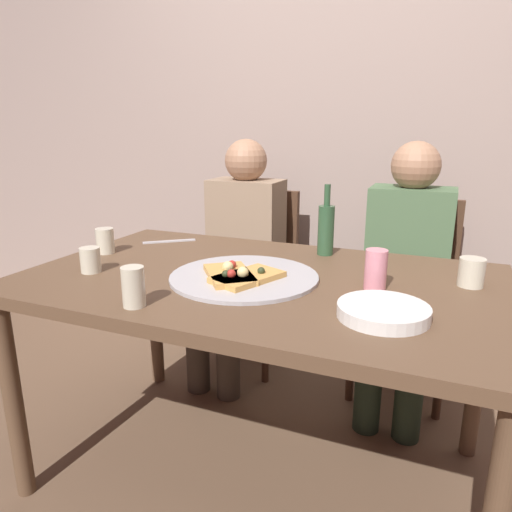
# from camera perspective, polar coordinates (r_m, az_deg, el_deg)

# --- Properties ---
(ground_plane) EXTENTS (8.00, 8.00, 0.00)m
(ground_plane) POSITION_cam_1_polar(r_m,az_deg,el_deg) (1.91, 0.40, -24.64)
(ground_plane) COLOR brown
(back_wall) EXTENTS (6.00, 0.10, 2.60)m
(back_wall) POSITION_cam_1_polar(r_m,az_deg,el_deg) (2.62, 10.98, 16.84)
(back_wall) COLOR gray
(back_wall) RESTS_ON ground_plane
(dining_table) EXTENTS (1.54, 0.93, 0.75)m
(dining_table) POSITION_cam_1_polar(r_m,az_deg,el_deg) (1.56, 0.45, -5.22)
(dining_table) COLOR brown
(dining_table) RESTS_ON ground_plane
(pizza_tray) EXTENTS (0.48, 0.48, 0.01)m
(pizza_tray) POSITION_cam_1_polar(r_m,az_deg,el_deg) (1.51, -1.46, -2.55)
(pizza_tray) COLOR #ADADB2
(pizza_tray) RESTS_ON dining_table
(pizza_slice_last) EXTENTS (0.21, 0.25, 0.05)m
(pizza_slice_last) POSITION_cam_1_polar(r_m,az_deg,el_deg) (1.45, -1.11, -2.51)
(pizza_slice_last) COLOR tan
(pizza_slice_last) RESTS_ON pizza_tray
(pizza_slice_extra) EXTENTS (0.24, 0.25, 0.05)m
(pizza_slice_extra) POSITION_cam_1_polar(r_m,az_deg,el_deg) (1.48, -3.28, -2.16)
(pizza_slice_extra) COLOR tan
(pizza_slice_extra) RESTS_ON pizza_tray
(wine_bottle) EXTENTS (0.06, 0.06, 0.27)m
(wine_bottle) POSITION_cam_1_polar(r_m,az_deg,el_deg) (1.79, 8.52, 3.35)
(wine_bottle) COLOR #2D5133
(wine_bottle) RESTS_ON dining_table
(tumbler_near) EXTENTS (0.07, 0.07, 0.08)m
(tumbler_near) POSITION_cam_1_polar(r_m,az_deg,el_deg) (1.66, -19.53, -0.45)
(tumbler_near) COLOR beige
(tumbler_near) RESTS_ON dining_table
(tumbler_far) EXTENTS (0.08, 0.08, 0.09)m
(tumbler_far) POSITION_cam_1_polar(r_m,az_deg,el_deg) (1.57, 24.77, -1.81)
(tumbler_far) COLOR beige
(tumbler_far) RESTS_ON dining_table
(wine_glass) EXTENTS (0.07, 0.07, 0.10)m
(wine_glass) POSITION_cam_1_polar(r_m,az_deg,el_deg) (1.89, -17.91, 1.78)
(wine_glass) COLOR beige
(wine_glass) RESTS_ON dining_table
(short_glass) EXTENTS (0.06, 0.06, 0.11)m
(short_glass) POSITION_cam_1_polar(r_m,az_deg,el_deg) (1.31, -14.71, -3.65)
(short_glass) COLOR beige
(short_glass) RESTS_ON dining_table
(soda_can) EXTENTS (0.07, 0.07, 0.12)m
(soda_can) POSITION_cam_1_polar(r_m,az_deg,el_deg) (1.44, 14.38, -1.62)
(soda_can) COLOR pink
(soda_can) RESTS_ON dining_table
(plate_stack) EXTENTS (0.24, 0.24, 0.03)m
(plate_stack) POSITION_cam_1_polar(r_m,az_deg,el_deg) (1.25, 15.24, -6.54)
(plate_stack) COLOR white
(plate_stack) RESTS_ON dining_table
(table_knife) EXTENTS (0.18, 0.15, 0.01)m
(table_knife) POSITION_cam_1_polar(r_m,az_deg,el_deg) (2.02, -10.52, 1.78)
(table_knife) COLOR #B7B7BC
(table_knife) RESTS_ON dining_table
(chair_left) EXTENTS (0.44, 0.44, 0.90)m
(chair_left) POSITION_cam_1_polar(r_m,az_deg,el_deg) (2.51, -0.60, -1.00)
(chair_left) COLOR #472D1E
(chair_left) RESTS_ON ground_plane
(chair_right) EXTENTS (0.44, 0.44, 0.90)m
(chair_right) POSITION_cam_1_polar(r_m,az_deg,el_deg) (2.33, 17.82, -3.10)
(chair_right) COLOR #472D1E
(chair_right) RESTS_ON ground_plane
(guest_in_sweater) EXTENTS (0.36, 0.56, 1.17)m
(guest_in_sweater) POSITION_cam_1_polar(r_m,az_deg,el_deg) (2.34, -2.07, 1.03)
(guest_in_sweater) COLOR #937A60
(guest_in_sweater) RESTS_ON ground_plane
(guest_in_beanie) EXTENTS (0.36, 0.56, 1.17)m
(guest_in_beanie) POSITION_cam_1_polar(r_m,az_deg,el_deg) (2.15, 17.72, -1.08)
(guest_in_beanie) COLOR #4C6B47
(guest_in_beanie) RESTS_ON ground_plane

